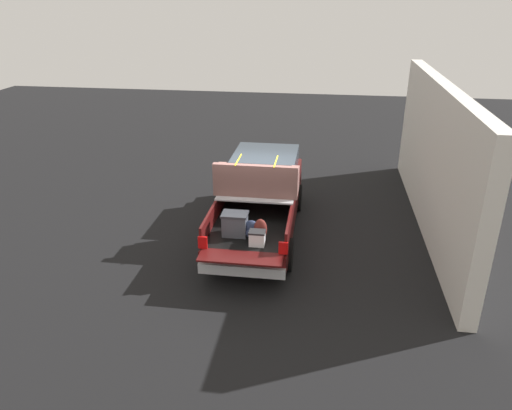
{
  "coord_description": "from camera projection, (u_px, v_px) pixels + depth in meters",
  "views": [
    {
      "loc": [
        -11.76,
        -1.62,
        6.04
      ],
      "look_at": [
        -0.6,
        0.0,
        1.1
      ],
      "focal_mm": 34.31,
      "sensor_mm": 36.0,
      "label": 1
    }
  ],
  "objects": [
    {
      "name": "pickup_truck",
      "position": [
        261.0,
        196.0,
        13.23
      ],
      "size": [
        6.05,
        2.08,
        2.23
      ],
      "color": "#470F0F",
      "rests_on": "ground_plane"
    },
    {
      "name": "building_facade",
      "position": [
        435.0,
        158.0,
        13.01
      ],
      "size": [
        9.63,
        0.36,
        3.91
      ],
      "primitive_type": "cube",
      "color": "silver",
      "rests_on": "ground_plane"
    },
    {
      "name": "ground_plane",
      "position": [
        259.0,
        233.0,
        13.29
      ],
      "size": [
        40.0,
        40.0,
        0.0
      ],
      "primitive_type": "plane",
      "color": "black"
    }
  ]
}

